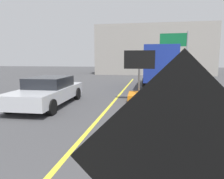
% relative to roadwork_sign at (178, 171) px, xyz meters
% --- Properties ---
extents(lane_center_stripe, '(0.14, 36.00, 0.01)m').
position_rel_roadwork_sign_xyz_m(lane_center_stripe, '(-2.10, 4.35, -1.47)').
color(lane_center_stripe, yellow).
rests_on(lane_center_stripe, ground).
extents(roadwork_sign, '(1.63, 0.08, 2.33)m').
position_rel_roadwork_sign_xyz_m(roadwork_sign, '(0.00, 0.00, 0.00)').
color(roadwork_sign, '#593819').
rests_on(roadwork_sign, ground).
extents(arrow_board_trailer, '(1.60, 1.85, 2.70)m').
position_rel_roadwork_sign_xyz_m(arrow_board_trailer, '(-0.79, 9.65, -0.99)').
color(arrow_board_trailer, orange).
rests_on(arrow_board_trailer, ground).
extents(box_truck, '(2.46, 7.33, 3.19)m').
position_rel_roadwork_sign_xyz_m(box_truck, '(0.49, 15.67, 0.28)').
color(box_truck, black).
rests_on(box_truck, ground).
extents(pickup_car, '(2.27, 5.18, 1.38)m').
position_rel_roadwork_sign_xyz_m(pickup_car, '(-5.13, 8.00, -0.77)').
color(pickup_car, silver).
rests_on(pickup_car, ground).
extents(highway_guide_sign, '(2.79, 0.26, 5.00)m').
position_rel_roadwork_sign_xyz_m(highway_guide_sign, '(2.57, 20.85, 1.95)').
color(highway_guide_sign, gray).
rests_on(highway_guide_sign, ground).
extents(far_building_block, '(16.56, 6.92, 7.04)m').
position_rel_roadwork_sign_xyz_m(far_building_block, '(0.20, 31.39, 2.05)').
color(far_building_block, gray).
rests_on(far_building_block, ground).
extents(traffic_cone_mid_lane, '(0.36, 0.36, 0.62)m').
position_rel_roadwork_sign_xyz_m(traffic_cone_mid_lane, '(-0.51, 4.78, -1.17)').
color(traffic_cone_mid_lane, black).
rests_on(traffic_cone_mid_lane, ground).
extents(traffic_cone_far_lane, '(0.36, 0.36, 0.75)m').
position_rel_roadwork_sign_xyz_m(traffic_cone_far_lane, '(-0.87, 7.54, -1.10)').
color(traffic_cone_far_lane, black).
rests_on(traffic_cone_far_lane, ground).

